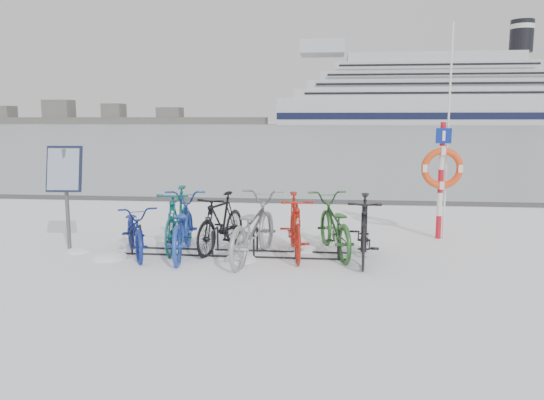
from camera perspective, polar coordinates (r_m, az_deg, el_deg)
The scene contains 17 objects.
ground at distance 9.41m, azimuth -3.96°, elevation -5.83°, with size 900.00×900.00×0.00m, color white.
ice_sheet at distance 163.99m, azimuth 5.60°, elevation 7.80°, with size 400.00×298.00×0.02m, color #9BA9B0.
quay_edge at distance 15.13m, azimuth -0.07°, elevation -0.09°, with size 400.00×0.25×0.10m, color #3F3F42.
bike_rack at distance 9.37m, azimuth -3.97°, elevation -4.77°, with size 4.00×0.48×0.46m.
info_board at distance 10.23m, azimuth -21.41°, elevation 2.50°, with size 0.64×0.28×1.89m.
lifebuoy_station at distance 10.85m, azimuth 17.84°, elevation 3.24°, with size 0.81×0.23×4.19m.
cruise_ferry at distance 244.41m, azimuth 16.55°, elevation 10.54°, with size 132.77×25.05×43.62m.
shoreline at distance 296.02m, azimuth -18.78°, elevation 8.29°, with size 180.00×12.00×9.50m.
bike_0 at distance 9.57m, azimuth -14.52°, elevation -2.94°, with size 0.63×1.81×0.95m, color navy.
bike_1 at distance 9.85m, azimuth -10.06°, elevation -1.82°, with size 0.55×1.94×1.17m, color #105557.
bike_2 at distance 9.37m, azimuth -9.69°, elevation -2.55°, with size 0.73×2.10×1.10m, color #1F3E9D.
bike_3 at distance 9.65m, azimuth -5.52°, elevation -2.21°, with size 0.51×1.79×1.08m, color black.
bike_4 at distance 8.99m, azimuth -2.12°, elevation -2.74°, with size 0.76×2.20×1.15m, color gray.
bike_5 at distance 9.20m, azimuth 2.50°, elevation -2.57°, with size 0.53×1.87×1.12m, color #AF1D10.
bike_6 at distance 9.43m, azimuth 6.67°, elevation -2.47°, with size 0.72×2.06×1.08m, color #2B622A.
bike_7 at distance 9.02m, azimuth 9.90°, elevation -2.86°, with size 0.54×1.90×1.14m, color black.
snow_drifts at distance 9.48m, azimuth -8.53°, elevation -5.81°, with size 4.51×1.50×0.22m.
Camera 1 is at (1.61, -8.97, 2.35)m, focal length 35.00 mm.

